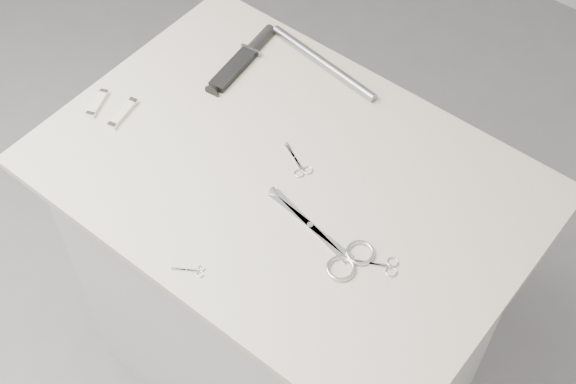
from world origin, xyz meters
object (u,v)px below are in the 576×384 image
Objects in this scene: large_shears at (336,248)px; tiny_scissors at (193,271)px; pocket_knife_b at (98,103)px; metal_rail at (323,62)px; embroidery_scissors_b at (299,165)px; pocket_knife_a at (123,113)px; embroidery_scissors_a at (380,265)px; sheathed_knife at (246,56)px; plinth at (288,290)px.

large_shears is 0.27m from tiny_scissors.
pocket_knife_b is at bearing -168.71° from large_shears.
metal_rail reaches higher than large_shears.
tiny_scissors is at bearing -63.69° from embroidery_scissors_b.
pocket_knife_a is (-0.38, -0.13, 0.00)m from embroidery_scissors_b.
pocket_knife_b is at bearing 91.00° from pocket_knife_a.
tiny_scissors is 0.75× the size of pocket_knife_b.
embroidery_scissors_a is at bearing -41.27° from metal_rail.
pocket_knife_a is at bearing 156.12° from sheathed_knife.
embroidery_scissors_a is 0.54m from metal_rail.
metal_rail is at bearing 114.45° from plinth.
metal_rail is (-0.14, 0.26, 0.01)m from embroidery_scissors_b.
metal_rail reaches higher than embroidery_scissors_b.
pocket_knife_a is 0.46m from metal_rail.
metal_rail reaches higher than pocket_knife_a.
sheathed_knife is 2.89× the size of pocket_knife_b.
large_shears is at bearing 166.82° from embroidery_scissors_a.
embroidery_scissors_b is (0.00, 0.03, 0.47)m from plinth.
sheathed_knife is 0.18m from metal_rail.
pocket_knife_a reaches higher than plinth.
metal_rail is at bearing -59.29° from pocket_knife_b.
embroidery_scissors_a is 0.43× the size of sheathed_knife.
plinth is at bearing -97.99° from pocket_knife_b.
plinth is 9.68× the size of pocket_knife_a.
large_shears is at bearing -99.95° from pocket_knife_a.
embroidery_scissors_a is at bearing -108.10° from pocket_knife_b.
embroidery_scissors_a is at bearing 8.72° from tiny_scissors.
sheathed_knife reaches higher than large_shears.
plinth is 0.62m from pocket_knife_a.
sheathed_knife is (-0.47, 0.29, 0.01)m from large_shears.
metal_rail reaches higher than plinth.
plinth is 2.88× the size of metal_rail.
embroidery_scissors_a is 1.68× the size of tiny_scissors.
embroidery_scissors_a and embroidery_scissors_b have the same top height.
plinth is at bearing 139.87° from embroidery_scissors_a.
embroidery_scissors_b is 1.57× the size of tiny_scissors.
embroidery_scissors_a is 0.62m from sheathed_knife.
plinth is 3.57× the size of large_shears.
embroidery_scissors_b is 0.40m from pocket_knife_a.
metal_rail reaches higher than pocket_knife_b.
plinth is 0.47m from embroidery_scissors_b.
tiny_scissors is at bearing -127.98° from pocket_knife_a.
metal_rail is at bearing 139.03° from large_shears.
sheathed_knife reaches higher than tiny_scissors.
embroidery_scissors_b is at bearing 83.01° from plinth.
embroidery_scissors_a is (0.09, 0.02, -0.00)m from large_shears.
large_shears reaches higher than embroidery_scissors_b.
pocket_knife_b is at bearing -127.39° from metal_rail.
plinth is at bearing 59.35° from tiny_scissors.
embroidery_scissors_a is 1.07× the size of embroidery_scissors_b.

